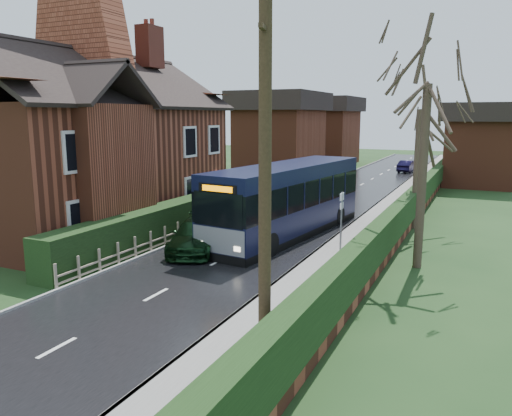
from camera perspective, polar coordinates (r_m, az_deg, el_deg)
The scene contains 18 objects.
ground at distance 17.71m, azimuth -7.51°, elevation -7.81°, with size 140.00×140.00×0.00m, color #27441D.
road at distance 26.40m, azimuth 4.15°, elevation -1.60°, with size 6.00×100.00×0.02m, color black.
pavement at distance 25.24m, azimuth 13.22°, elevation -2.28°, with size 2.50×100.00×0.14m, color slate.
kerb_right at distance 25.49m, azimuth 10.58°, elevation -2.05°, with size 0.12×100.00×0.14m, color gray.
kerb_left at distance 27.59m, azimuth -1.78°, elevation -0.96°, with size 0.12×100.00×0.10m, color gray.
front_hedge at distance 23.62m, azimuth -9.09°, elevation -1.19°, with size 1.20×16.00×1.60m, color black.
picket_fence at distance 23.30m, azimuth -7.53°, elevation -2.19°, with size 0.10×16.00×0.90m, color gray, non-canonical shape.
right_wall_hedge at distance 24.79m, azimuth 16.82°, elevation -0.44°, with size 0.60×50.00×1.80m.
brick_house at distance 26.03m, azimuth -18.55°, elevation 7.42°, with size 9.30×14.60×10.30m.
bus at distance 23.23m, azimuth 3.58°, elevation 0.86°, with size 3.85×11.18×3.33m.
car_silver at distance 27.07m, azimuth 1.42°, elevation 0.30°, with size 1.75×4.34×1.48m, color #B0AFB4.
car_green at distance 20.85m, azimuth -6.78°, elevation -3.13°, with size 1.81×4.46×1.30m, color black.
car_distant at distance 51.84m, azimuth 16.95°, elevation 4.59°, with size 1.25×3.57×1.18m, color #151133.
bus_stop_sign at distance 20.10m, azimuth 9.74°, elevation -0.66°, with size 0.07×0.39×2.57m.
telegraph_pole at distance 10.14m, azimuth 1.02°, elevation 1.23°, with size 0.31×0.99×7.72m.
tree_right_near at distance 18.84m, azimuth 19.15°, elevation 14.65°, with size 4.39×4.39×9.48m.
tree_right_far at distance 25.61m, azimuth 18.31°, elevation 11.56°, with size 4.32×4.32×8.35m.
tree_house_side at distance 30.58m, azimuth -13.16°, elevation 14.44°, with size 4.58×4.58×10.40m.
Camera 1 is at (9.09, -14.16, 5.55)m, focal length 35.00 mm.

